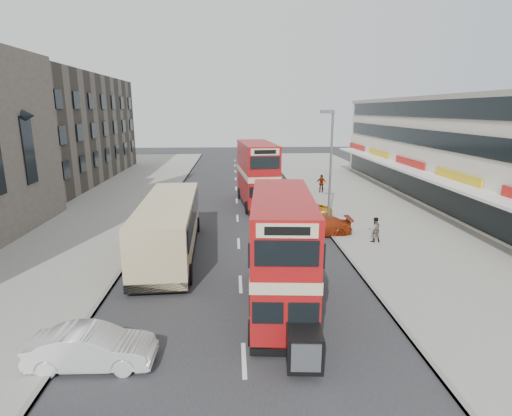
% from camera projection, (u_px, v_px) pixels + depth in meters
% --- Properties ---
extents(ground, '(160.00, 160.00, 0.00)m').
position_uv_depth(ground, '(246.00, 403.00, 11.41)').
color(ground, '#28282B').
rests_on(ground, ground).
extents(road_surface, '(12.00, 90.00, 0.01)m').
position_uv_depth(road_surface, '(237.00, 218.00, 30.79)').
color(road_surface, '#28282B').
rests_on(road_surface, ground).
extents(pavement_right, '(12.00, 90.00, 0.15)m').
position_uv_depth(pavement_right, '(390.00, 215.00, 31.44)').
color(pavement_right, gray).
rests_on(pavement_right, ground).
extents(pavement_left, '(12.00, 90.00, 0.15)m').
position_uv_depth(pavement_left, '(78.00, 220.00, 30.11)').
color(pavement_left, gray).
rests_on(pavement_left, ground).
extents(kerb_left, '(0.20, 90.00, 0.16)m').
position_uv_depth(kerb_left, '(157.00, 218.00, 30.44)').
color(kerb_left, gray).
rests_on(kerb_left, ground).
extents(kerb_right, '(0.20, 90.00, 0.16)m').
position_uv_depth(kerb_right, '(316.00, 216.00, 31.11)').
color(kerb_right, gray).
rests_on(kerb_right, ground).
extents(brick_terrace, '(14.00, 28.00, 12.00)m').
position_uv_depth(brick_terrace, '(42.00, 129.00, 45.58)').
color(brick_terrace, '#66594C').
rests_on(brick_terrace, ground).
extents(commercial_row, '(9.90, 46.20, 9.30)m').
position_uv_depth(commercial_row, '(480.00, 153.00, 32.72)').
color(commercial_row, beige).
rests_on(commercial_row, ground).
extents(street_lamp, '(1.00, 0.20, 8.12)m').
position_uv_depth(street_lamp, '(330.00, 159.00, 28.07)').
color(street_lamp, slate).
rests_on(street_lamp, ground).
extents(bus_main, '(2.94, 8.69, 4.70)m').
position_uv_depth(bus_main, '(282.00, 253.00, 16.26)').
color(bus_main, black).
rests_on(bus_main, ground).
extents(bus_second, '(3.40, 9.56, 5.23)m').
position_uv_depth(bus_second, '(257.00, 174.00, 34.50)').
color(bus_second, black).
rests_on(bus_second, ground).
extents(coach, '(3.30, 11.27, 2.96)m').
position_uv_depth(coach, '(169.00, 225.00, 22.74)').
color(coach, black).
rests_on(coach, ground).
extents(car_left_front, '(4.03, 1.47, 1.32)m').
position_uv_depth(car_left_front, '(92.00, 348.00, 12.92)').
color(car_left_front, white).
rests_on(car_left_front, ground).
extents(car_right_a, '(4.26, 1.74, 1.24)m').
position_uv_depth(car_right_a, '(319.00, 226.00, 26.51)').
color(car_right_a, '#9C2F0F').
rests_on(car_right_a, ground).
extents(car_right_b, '(4.05, 2.16, 1.08)m').
position_uv_depth(car_right_b, '(306.00, 211.00, 30.79)').
color(car_right_b, orange).
rests_on(car_right_b, ground).
extents(pedestrian_near, '(0.62, 0.46, 1.58)m').
position_uv_depth(pedestrian_near, '(375.00, 229.00, 24.70)').
color(pedestrian_near, gray).
rests_on(pedestrian_near, pavement_right).
extents(pedestrian_far, '(1.10, 0.68, 1.75)m').
position_uv_depth(pedestrian_far, '(321.00, 183.00, 39.61)').
color(pedestrian_far, gray).
rests_on(pedestrian_far, pavement_right).
extents(cyclist, '(0.69, 1.63, 1.92)m').
position_uv_depth(cyclist, '(293.00, 201.00, 33.61)').
color(cyclist, gray).
rests_on(cyclist, ground).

